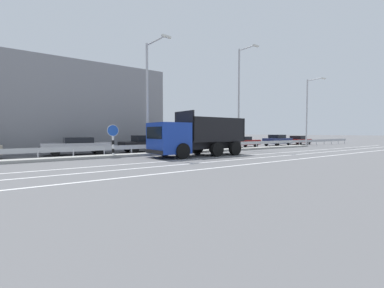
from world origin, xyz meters
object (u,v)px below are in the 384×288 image
median_road_sign (113,140)px  parked_car_6 (278,140)px  parked_car_3 (146,144)px  street_lamp_3 (308,109)px  parked_car_2 (77,146)px  street_lamp_2 (240,95)px  dump_truck (188,139)px  parked_car_4 (199,142)px  parked_car_7 (298,140)px  parked_car_5 (242,142)px  street_lamp_1 (149,92)px

median_road_sign → parked_car_6: (22.80, 3.01, -0.49)m
parked_car_3 → street_lamp_3: bearing=78.4°
street_lamp_3 → parked_car_2: size_ratio=1.66×
street_lamp_2 → parked_car_3: (-8.49, 3.47, -4.71)m
median_road_sign → street_lamp_3: (24.27, -0.30, 3.39)m
parked_car_2 → dump_truck: bearing=-131.8°
parked_car_2 → parked_car_4: parked_car_4 is taller
street_lamp_2 → parked_car_7: street_lamp_2 is taller
street_lamp_2 → parked_car_5: bearing=40.6°
parked_car_6 → parked_car_3: bearing=-93.1°
median_road_sign → street_lamp_1: 4.37m
median_road_sign → parked_car_3: (4.14, 3.51, -0.50)m
parked_car_7 → parked_car_2: bearing=-93.7°
median_road_sign → parked_car_4: (10.26, 3.56, -0.45)m
dump_truck → parked_car_2: bearing=44.9°
parked_car_3 → parked_car_2: bearing=-92.5°
parked_car_2 → parked_car_5: bearing=-88.2°
dump_truck → street_lamp_1: size_ratio=0.90×
median_road_sign → parked_car_3: 5.45m
street_lamp_1 → parked_car_3: bearing=68.4°
dump_truck → street_lamp_1: bearing=42.1°
street_lamp_1 → parked_car_3: street_lamp_1 is taller
street_lamp_2 → parked_car_2: (-14.27, 3.64, -4.74)m
street_lamp_1 → street_lamp_3: size_ratio=1.01×
parked_car_6 → parked_car_7: size_ratio=1.00×
parked_car_7 → median_road_sign: bearing=-86.4°
street_lamp_2 → parked_car_5: size_ratio=2.09×
dump_truck → parked_car_6: dump_truck is taller
street_lamp_3 → parked_car_3: street_lamp_3 is taller
street_lamp_2 → parked_car_2: 15.47m
street_lamp_1 → parked_car_5: size_ratio=1.76×
median_road_sign → street_lamp_1: size_ratio=0.27×
street_lamp_3 → parked_car_3: bearing=169.3°
street_lamp_1 → parked_car_6: 20.86m
parked_car_3 → parked_car_5: size_ratio=0.97×
parked_car_4 → parked_car_6: size_ratio=1.06×
dump_truck → parked_car_3: bearing=4.5°
parked_car_2 → parked_car_4: 11.89m
dump_truck → parked_car_7: size_ratio=1.78×
street_lamp_1 → street_lamp_2: bearing=2.4°
dump_truck → parked_car_6: 19.05m
parked_car_5 → street_lamp_1: bearing=-76.4°
parked_car_3 → parked_car_6: 18.67m
street_lamp_1 → parked_car_5: street_lamp_1 is taller
parked_car_3 → parked_car_4: (6.12, 0.05, 0.04)m
parked_car_2 → parked_car_6: (24.43, -0.66, 0.04)m
street_lamp_2 → parked_car_4: 6.31m
parked_car_5 → parked_car_4: bearing=-94.7°
parked_car_6 → parked_car_5: bearing=-92.9°
parked_car_3 → parked_car_4: parked_car_4 is taller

